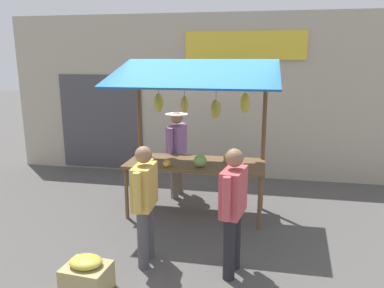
% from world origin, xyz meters
% --- Properties ---
extents(ground_plane, '(40.00, 40.00, 0.00)m').
position_xyz_m(ground_plane, '(0.00, 0.00, 0.00)').
color(ground_plane, '#514F4C').
extents(street_backdrop, '(9.00, 0.30, 3.40)m').
position_xyz_m(street_backdrop, '(0.04, -2.20, 1.70)').
color(street_backdrop, '#B2A893').
rests_on(street_backdrop, ground).
extents(market_stall, '(2.50, 1.46, 2.50)m').
position_xyz_m(market_stall, '(-0.01, -0.02, 1.54)').
color(market_stall, brown).
rests_on(market_stall, ground).
extents(vendor_with_sunhat, '(0.41, 0.67, 1.57)m').
position_xyz_m(vendor_with_sunhat, '(0.48, -0.75, 0.92)').
color(vendor_with_sunhat, '#726656').
rests_on(vendor_with_sunhat, ground).
extents(shopper_with_shopping_bag, '(0.30, 0.66, 1.54)m').
position_xyz_m(shopper_with_shopping_bag, '(-0.74, 1.64, 0.88)').
color(shopper_with_shopping_bag, '#232328').
rests_on(shopper_with_shopping_bag, ground).
extents(shopper_with_ponytail, '(0.23, 0.66, 1.51)m').
position_xyz_m(shopper_with_ponytail, '(0.34, 1.60, 0.86)').
color(shopper_with_ponytail, '#4C4C51').
rests_on(shopper_with_ponytail, ground).
extents(produce_crate_near, '(0.52, 0.43, 0.43)m').
position_xyz_m(produce_crate_near, '(0.79, 2.31, 0.19)').
color(produce_crate_near, tan).
rests_on(produce_crate_near, ground).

